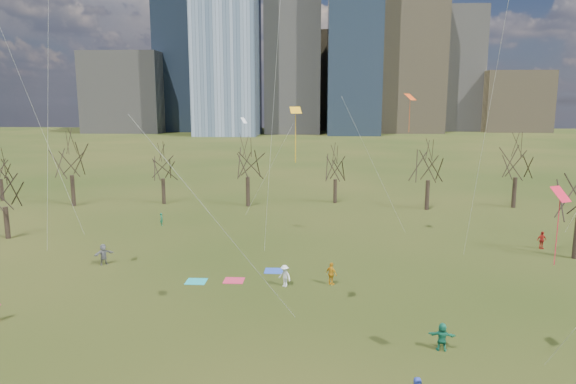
{
  "coord_description": "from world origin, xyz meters",
  "views": [
    {
      "loc": [
        2.18,
        -28.53,
        14.19
      ],
      "look_at": [
        0.0,
        12.0,
        7.0
      ],
      "focal_mm": 32.0,
      "sensor_mm": 36.0,
      "label": 1
    }
  ],
  "objects_px": {
    "blanket_teal": "(196,281)",
    "blanket_navy": "(274,271)",
    "blanket_crimson": "(234,281)",
    "person_4": "(331,274)"
  },
  "relations": [
    {
      "from": "blanket_teal",
      "to": "blanket_navy",
      "type": "xyz_separation_m",
      "value": [
        6.01,
        2.92,
        0.0
      ]
    },
    {
      "from": "blanket_teal",
      "to": "blanket_crimson",
      "type": "bearing_deg",
      "value": 6.9
    },
    {
      "from": "blanket_teal",
      "to": "blanket_crimson",
      "type": "height_order",
      "value": "same"
    },
    {
      "from": "blanket_navy",
      "to": "person_4",
      "type": "xyz_separation_m",
      "value": [
        4.75,
        -3.07,
        0.89
      ]
    },
    {
      "from": "blanket_navy",
      "to": "blanket_crimson",
      "type": "height_order",
      "value": "same"
    },
    {
      "from": "blanket_crimson",
      "to": "person_4",
      "type": "xyz_separation_m",
      "value": [
        7.78,
        -0.51,
        0.89
      ]
    },
    {
      "from": "blanket_teal",
      "to": "person_4",
      "type": "relative_size",
      "value": 0.89
    },
    {
      "from": "blanket_navy",
      "to": "blanket_teal",
      "type": "bearing_deg",
      "value": -154.06
    },
    {
      "from": "blanket_crimson",
      "to": "person_4",
      "type": "relative_size",
      "value": 0.89
    },
    {
      "from": "blanket_crimson",
      "to": "person_4",
      "type": "bearing_deg",
      "value": -3.75
    }
  ]
}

